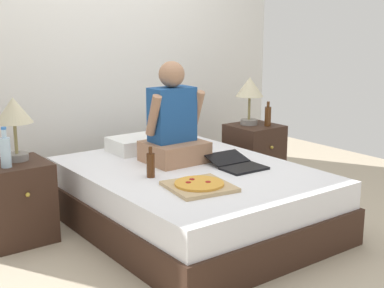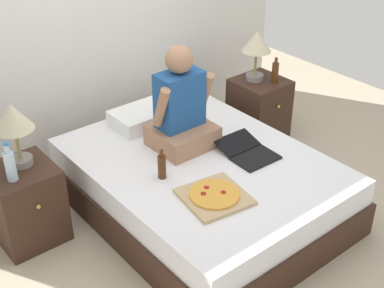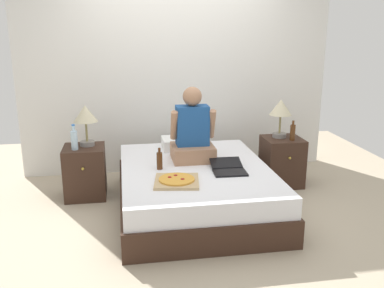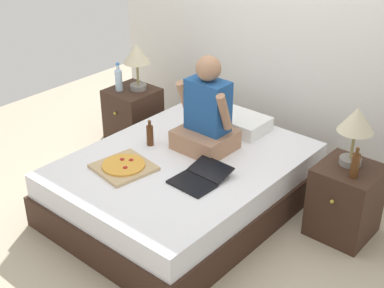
# 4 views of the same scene
# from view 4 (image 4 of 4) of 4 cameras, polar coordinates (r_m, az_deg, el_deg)

# --- Properties ---
(ground_plane) EXTENTS (5.92, 5.92, 0.00)m
(ground_plane) POSITION_cam_4_polar(r_m,az_deg,el_deg) (4.47, -0.83, -6.66)
(ground_plane) COLOR tan
(wall_back) EXTENTS (3.92, 0.12, 2.50)m
(wall_back) POSITION_cam_4_polar(r_m,az_deg,el_deg) (4.94, 9.77, 12.49)
(wall_back) COLOR silver
(wall_back) RESTS_ON ground
(bed) EXTENTS (1.53, 1.99, 0.46)m
(bed) POSITION_cam_4_polar(r_m,az_deg,el_deg) (4.34, -0.85, -4.22)
(bed) COLOR #382319
(bed) RESTS_ON ground
(nightstand_left) EXTENTS (0.44, 0.47, 0.57)m
(nightstand_left) POSITION_cam_4_polar(r_m,az_deg,el_deg) (5.35, -6.27, 2.94)
(nightstand_left) COLOR #382319
(nightstand_left) RESTS_ON ground
(lamp_on_left_nightstand) EXTENTS (0.26, 0.26, 0.45)m
(lamp_on_left_nightstand) POSITION_cam_4_polar(r_m,az_deg,el_deg) (5.13, -5.91, 9.21)
(lamp_on_left_nightstand) COLOR gray
(lamp_on_left_nightstand) RESTS_ON nightstand_left
(water_bottle) EXTENTS (0.07, 0.07, 0.28)m
(water_bottle) POSITION_cam_4_polar(r_m,az_deg,el_deg) (5.20, -7.84, 6.83)
(water_bottle) COLOR silver
(water_bottle) RESTS_ON nightstand_left
(nightstand_right) EXTENTS (0.44, 0.47, 0.57)m
(nightstand_right) POSITION_cam_4_polar(r_m,az_deg,el_deg) (4.18, 16.01, -5.84)
(nightstand_right) COLOR #382319
(nightstand_right) RESTS_ON ground
(lamp_on_right_nightstand) EXTENTS (0.26, 0.26, 0.45)m
(lamp_on_right_nightstand) POSITION_cam_4_polar(r_m,az_deg,el_deg) (3.94, 17.11, 2.06)
(lamp_on_right_nightstand) COLOR gray
(lamp_on_right_nightstand) RESTS_ON nightstand_right
(beer_bottle) EXTENTS (0.06, 0.06, 0.23)m
(beer_bottle) POSITION_cam_4_polar(r_m,az_deg,el_deg) (3.89, 17.01, -2.15)
(beer_bottle) COLOR #512D14
(beer_bottle) RESTS_ON nightstand_right
(pillow) EXTENTS (0.52, 0.34, 0.12)m
(pillow) POSITION_cam_4_polar(r_m,az_deg,el_deg) (4.69, 4.90, 2.39)
(pillow) COLOR white
(pillow) RESTS_ON bed
(person_seated) EXTENTS (0.47, 0.40, 0.78)m
(person_seated) POSITION_cam_4_polar(r_m,az_deg,el_deg) (4.26, 1.57, 3.04)
(person_seated) COLOR #A37556
(person_seated) RESTS_ON bed
(laptop) EXTENTS (0.33, 0.43, 0.07)m
(laptop) POSITION_cam_4_polar(r_m,az_deg,el_deg) (3.92, 0.66, -3.74)
(laptop) COLOR black
(laptop) RESTS_ON bed
(pizza_box) EXTENTS (0.46, 0.46, 0.04)m
(pizza_box) POSITION_cam_4_polar(r_m,az_deg,el_deg) (4.11, -7.29, -2.40)
(pizza_box) COLOR tan
(pizza_box) RESTS_ON bed
(beer_bottle_on_bed) EXTENTS (0.06, 0.06, 0.22)m
(beer_bottle_on_bed) POSITION_cam_4_polar(r_m,az_deg,el_deg) (4.39, -4.51, 0.97)
(beer_bottle_on_bed) COLOR #4C2811
(beer_bottle_on_bed) RESTS_ON bed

